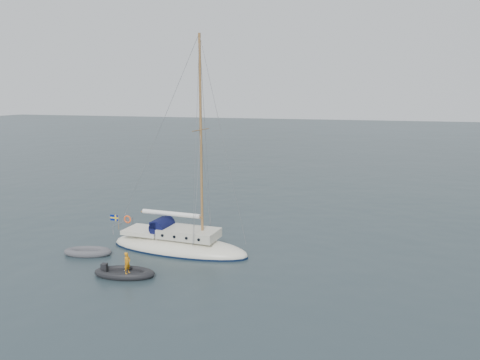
% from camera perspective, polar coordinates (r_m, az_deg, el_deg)
% --- Properties ---
extents(ground, '(300.00, 300.00, 0.00)m').
position_cam_1_polar(ground, '(29.70, -0.37, -9.11)').
color(ground, black).
rests_on(ground, ground).
extents(sailboat, '(9.87, 2.96, 14.06)m').
position_cam_1_polar(sailboat, '(30.42, -7.47, -6.61)').
color(sailboat, beige).
rests_on(sailboat, ground).
extents(dinghy, '(3.02, 1.36, 0.43)m').
position_cam_1_polar(dinghy, '(31.14, -18.06, -8.33)').
color(dinghy, '#505156').
rests_on(dinghy, ground).
extents(rib, '(3.46, 1.57, 1.40)m').
position_cam_1_polar(rib, '(27.18, -13.92, -10.87)').
color(rib, black).
rests_on(rib, ground).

